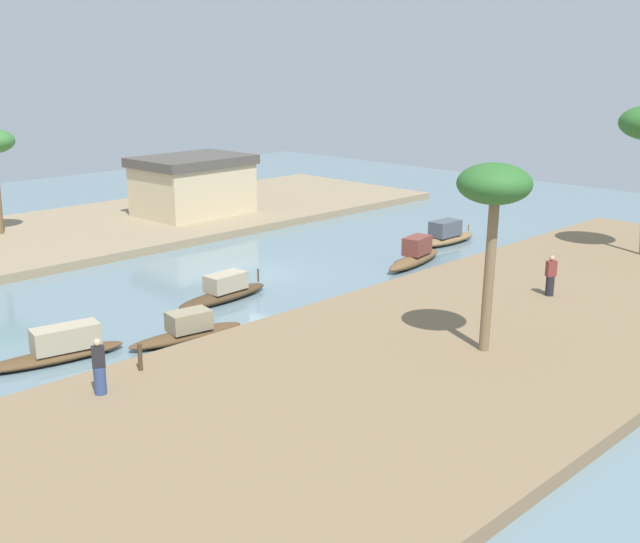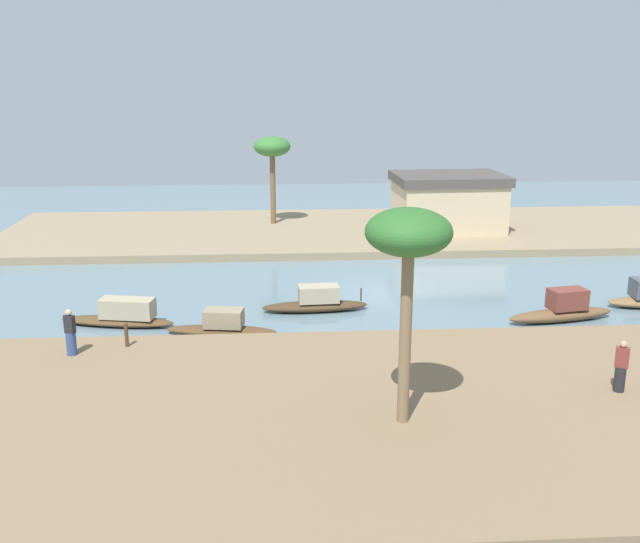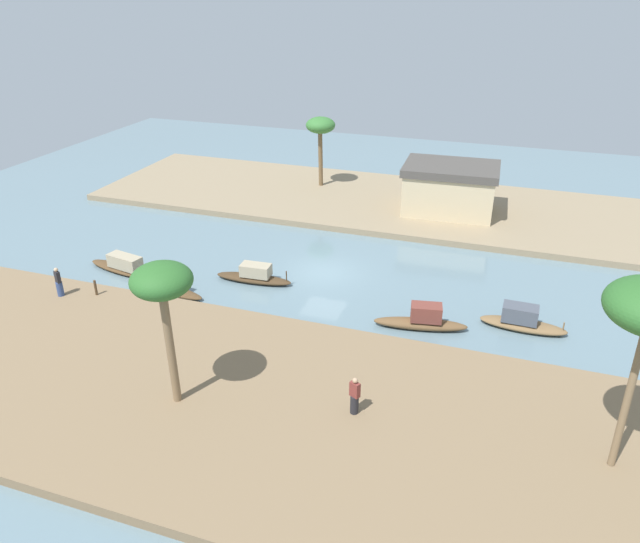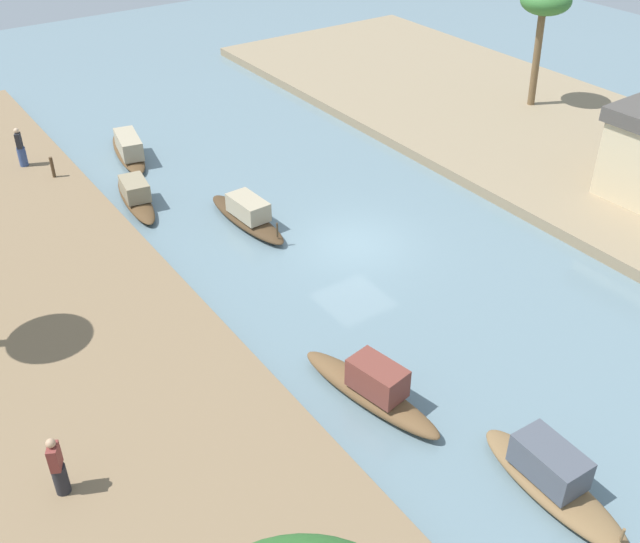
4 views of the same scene
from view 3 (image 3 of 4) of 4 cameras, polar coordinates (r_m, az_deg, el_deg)
The scene contains 14 objects.
river_water at distance 36.39m, azimuth 0.35°, elevation -0.10°, with size 71.03×71.03×0.00m, color slate.
riverbank_left at distance 26.02m, azimuth -9.09°, elevation -11.87°, with size 44.77×13.44×0.44m, color #846B4C.
riverbank_right at distance 47.98m, azimuth 5.38°, elevation 6.72°, with size 44.77×13.44×0.44m, color #937F60.
sampan_upstream_small at distance 38.18m, azimuth -18.36°, elevation 0.53°, with size 4.96×1.98×1.17m.
sampan_with_tall_canopy at distance 30.89m, azimuth 9.75°, elevation -4.62°, with size 4.86×1.82×1.39m.
sampan_midstream at distance 32.13m, azimuth 18.75°, elevation -4.49°, with size 4.35×1.35×1.30m.
sampan_open_hull at distance 34.87m, azimuth -14.12°, elevation -1.48°, with size 4.55×1.62×1.08m.
sampan_downstream_large at distance 35.28m, azimuth -6.29°, elevation -0.40°, with size 4.70×1.34×1.15m.
person_on_near_bank at distance 35.53m, azimuth -23.70°, elevation -1.10°, with size 0.47×0.47×1.69m.
person_by_mooring at distance 24.22m, azimuth 3.33°, elevation -11.94°, with size 0.47×0.46×1.68m.
mooring_post at distance 34.99m, azimuth -20.68°, elevation -1.45°, with size 0.14×0.14×0.88m, color #4C3823.
palm_tree_left_near at distance 23.10m, azimuth -14.87°, elevation -1.32°, with size 2.38×2.38×6.23m.
palm_tree_right_tall at distance 49.55m, azimuth 0.05°, elevation 13.60°, with size 2.38×2.38×5.74m.
riverside_building at distance 45.44m, azimuth 12.30°, elevation 7.81°, with size 7.00×5.23×3.56m.
Camera 3 is at (10.34, -30.94, 16.12)m, focal length 33.45 mm.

